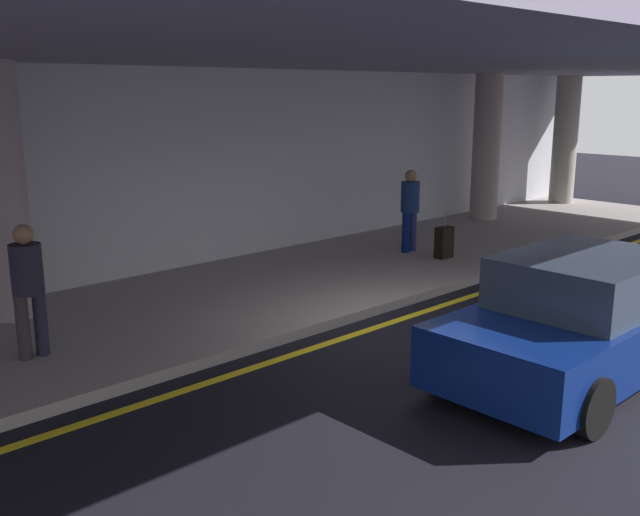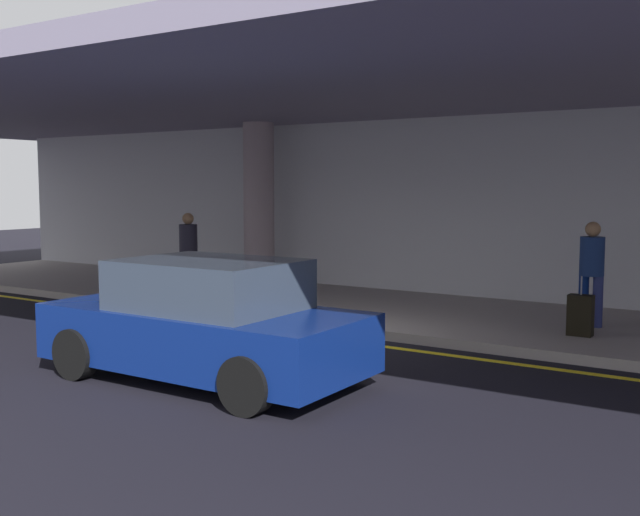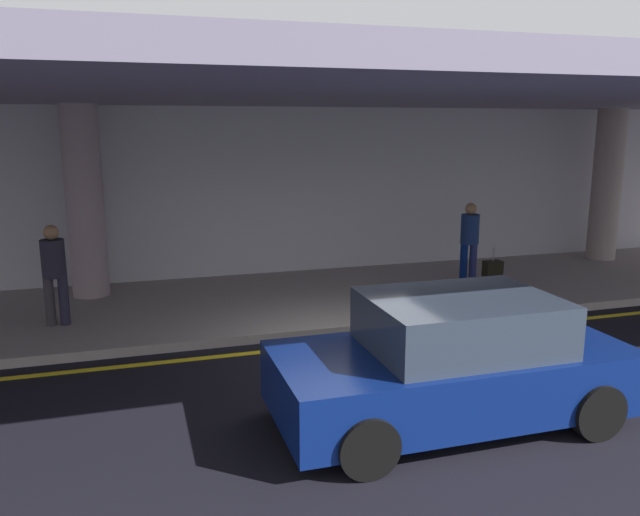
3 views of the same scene
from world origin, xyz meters
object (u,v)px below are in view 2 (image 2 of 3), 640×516
object	(u,v)px
traveler_with_luggage	(188,247)
person_waiting_for_ride	(592,267)
suitcase_upright_primary	(580,315)
support_column_far_left	(259,204)
car_navy	(205,323)

from	to	relation	value
traveler_with_luggage	person_waiting_for_ride	xyz separation A→B (m)	(8.02, 0.66, 0.00)
traveler_with_luggage	suitcase_upright_primary	bearing A→B (deg)	125.23
person_waiting_for_ride	suitcase_upright_primary	world-z (taller)	person_waiting_for_ride
support_column_far_left	person_waiting_for_ride	xyz separation A→B (m)	(7.59, -1.20, -0.86)
support_column_far_left	suitcase_upright_primary	distance (m)	8.06
support_column_far_left	person_waiting_for_ride	size ratio (longest dim) A/B	2.17
car_navy	suitcase_upright_primary	xyz separation A→B (m)	(3.38, 4.57, -0.25)
suitcase_upright_primary	traveler_with_luggage	bearing A→B (deg)	-158.26
support_column_far_left	car_navy	xyz separation A→B (m)	(4.27, -6.62, -1.26)
support_column_far_left	suitcase_upright_primary	world-z (taller)	support_column_far_left
support_column_far_left	traveler_with_luggage	distance (m)	2.09
person_waiting_for_ride	suitcase_upright_primary	distance (m)	1.07
car_navy	traveler_with_luggage	world-z (taller)	traveler_with_luggage
car_navy	support_column_far_left	bearing A→B (deg)	122.26
suitcase_upright_primary	car_navy	bearing A→B (deg)	-103.36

